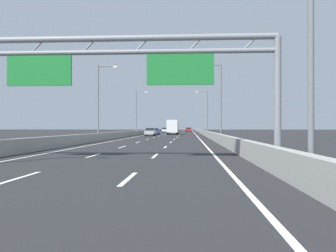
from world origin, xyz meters
The scene contains 51 objects.
ground_plane centered at (0.00, 100.00, 0.00)m, with size 260.00×260.00×0.00m, color #262628.
lane_dash_left_1 centered at (-1.80, 12.50, 0.01)m, with size 0.16×3.00×0.01m, color white.
lane_dash_left_2 centered at (-1.80, 21.50, 0.01)m, with size 0.16×3.00×0.01m, color white.
lane_dash_left_3 centered at (-1.80, 30.50, 0.01)m, with size 0.16×3.00×0.01m, color white.
lane_dash_left_4 centered at (-1.80, 39.50, 0.01)m, with size 0.16×3.00×0.01m, color white.
lane_dash_left_5 centered at (-1.80, 48.50, 0.01)m, with size 0.16×3.00×0.01m, color white.
lane_dash_left_6 centered at (-1.80, 57.50, 0.01)m, with size 0.16×3.00×0.01m, color white.
lane_dash_left_7 centered at (-1.80, 66.50, 0.01)m, with size 0.16×3.00×0.01m, color white.
lane_dash_left_8 centered at (-1.80, 75.50, 0.01)m, with size 0.16×3.00×0.01m, color white.
lane_dash_left_9 centered at (-1.80, 84.50, 0.01)m, with size 0.16×3.00×0.01m, color white.
lane_dash_left_10 centered at (-1.80, 93.50, 0.01)m, with size 0.16×3.00×0.01m, color white.
lane_dash_left_11 centered at (-1.80, 102.50, 0.01)m, with size 0.16×3.00×0.01m, color white.
lane_dash_left_12 centered at (-1.80, 111.50, 0.01)m, with size 0.16×3.00×0.01m, color white.
lane_dash_left_13 centered at (-1.80, 120.50, 0.01)m, with size 0.16×3.00×0.01m, color white.
lane_dash_left_14 centered at (-1.80, 129.50, 0.01)m, with size 0.16×3.00×0.01m, color white.
lane_dash_left_15 centered at (-1.80, 138.50, 0.01)m, with size 0.16×3.00×0.01m, color white.
lane_dash_left_16 centered at (-1.80, 147.50, 0.01)m, with size 0.16×3.00×0.01m, color white.
lane_dash_left_17 centered at (-1.80, 156.50, 0.01)m, with size 0.16×3.00×0.01m, color white.
lane_dash_right_1 centered at (1.80, 12.50, 0.01)m, with size 0.16×3.00×0.01m, color white.
lane_dash_right_2 centered at (1.80, 21.50, 0.01)m, with size 0.16×3.00×0.01m, color white.
lane_dash_right_3 centered at (1.80, 30.50, 0.01)m, with size 0.16×3.00×0.01m, color white.
lane_dash_right_4 centered at (1.80, 39.50, 0.01)m, with size 0.16×3.00×0.01m, color white.
lane_dash_right_5 centered at (1.80, 48.50, 0.01)m, with size 0.16×3.00×0.01m, color white.
lane_dash_right_6 centered at (1.80, 57.50, 0.01)m, with size 0.16×3.00×0.01m, color white.
lane_dash_right_7 centered at (1.80, 66.50, 0.01)m, with size 0.16×3.00×0.01m, color white.
lane_dash_right_8 centered at (1.80, 75.50, 0.01)m, with size 0.16×3.00×0.01m, color white.
lane_dash_right_9 centered at (1.80, 84.50, 0.01)m, with size 0.16×3.00×0.01m, color white.
lane_dash_right_10 centered at (1.80, 93.50, 0.01)m, with size 0.16×3.00×0.01m, color white.
lane_dash_right_11 centered at (1.80, 102.50, 0.01)m, with size 0.16×3.00×0.01m, color white.
lane_dash_right_12 centered at (1.80, 111.50, 0.01)m, with size 0.16×3.00×0.01m, color white.
lane_dash_right_13 centered at (1.80, 120.50, 0.01)m, with size 0.16×3.00×0.01m, color white.
lane_dash_right_14 centered at (1.80, 129.50, 0.01)m, with size 0.16×3.00×0.01m, color white.
lane_dash_right_15 centered at (1.80, 138.50, 0.01)m, with size 0.16×3.00×0.01m, color white.
lane_dash_right_16 centered at (1.80, 147.50, 0.01)m, with size 0.16×3.00×0.01m, color white.
lane_dash_right_17 centered at (1.80, 156.50, 0.01)m, with size 0.16×3.00×0.01m, color white.
edge_line_left centered at (-5.25, 88.00, 0.01)m, with size 0.16×176.00×0.01m, color white.
edge_line_right centered at (5.25, 88.00, 0.01)m, with size 0.16×176.00×0.01m, color white.
barrier_left centered at (-6.90, 110.00, 0.47)m, with size 0.45×220.00×0.95m.
barrier_right centered at (6.90, 110.00, 0.47)m, with size 0.45×220.00×0.95m.
sign_gantry centered at (-0.08, 19.04, 4.83)m, with size 16.67×0.36×6.36m.
streetlamp_right_near centered at (7.47, 12.89, 5.40)m, with size 2.58×0.28×9.50m.
streetlamp_left_mid centered at (-7.47, 45.25, 5.40)m, with size 2.58×0.28×9.50m.
streetlamp_right_mid centered at (7.47, 45.25, 5.40)m, with size 2.58×0.28×9.50m.
streetlamp_left_far centered at (-7.47, 77.62, 5.40)m, with size 2.58×0.28×9.50m.
streetlamp_right_far centered at (7.47, 77.62, 5.40)m, with size 2.58×0.28×9.50m.
white_car centered at (-3.42, 108.58, 0.75)m, with size 1.82×4.64×1.45m.
silver_car centered at (-3.46, 67.04, 0.76)m, with size 1.73×4.40×1.48m.
red_car centered at (3.71, 121.73, 0.75)m, with size 1.79×4.44×1.47m.
blue_car centered at (-3.69, 78.13, 0.72)m, with size 1.76×4.67×1.41m.
black_car centered at (3.50, 138.70, 0.74)m, with size 1.85×4.22×1.43m.
box_truck centered at (0.14, 80.83, 1.72)m, with size 2.35×8.86×3.20m.
Camera 1 is at (3.75, 1.18, 1.68)m, focal length 37.85 mm.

